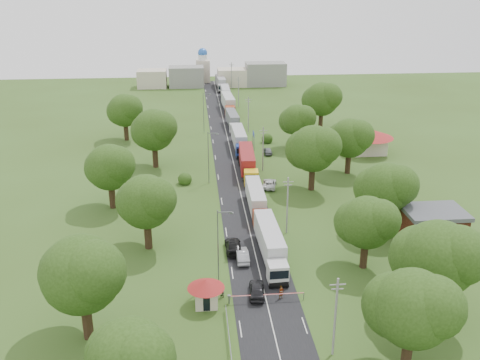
{
  "coord_description": "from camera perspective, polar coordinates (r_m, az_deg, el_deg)",
  "views": [
    {
      "loc": [
        -8.04,
        -79.04,
        36.47
      ],
      "look_at": [
        -0.22,
        8.23,
        3.0
      ],
      "focal_mm": 40.0,
      "sensor_mm": 36.0,
      "label": 1
    }
  ],
  "objects": [
    {
      "name": "tree_4",
      "position": [
        96.01,
        7.79,
        3.37
      ],
      "size": [
        9.6,
        9.6,
        12.05
      ],
      "color": "#382616",
      "rests_on": "ground"
    },
    {
      "name": "tree_10",
      "position": [
        75.44,
        -10.02,
        -2.24
      ],
      "size": [
        8.8,
        8.8,
        11.07
      ],
      "color": "#382616",
      "rests_on": "ground"
    },
    {
      "name": "truck_0",
      "position": [
        73.7,
        3.26,
        -6.81
      ],
      "size": [
        2.95,
        15.24,
        4.22
      ],
      "color": "silver",
      "rests_on": "ground"
    },
    {
      "name": "guard_rail",
      "position": [
        57.26,
        -0.95,
        -18.66
      ],
      "size": [
        0.1,
        17.0,
        1.7
      ],
      "primitive_type": null,
      "color": "slate",
      "rests_on": "ground"
    },
    {
      "name": "pole_0",
      "position": [
        55.97,
        10.14,
        -14.07
      ],
      "size": [
        1.6,
        0.24,
        9.0
      ],
      "color": "gray",
      "rests_on": "ground"
    },
    {
      "name": "tree_11",
      "position": [
        90.22,
        -13.74,
        1.37
      ],
      "size": [
        8.8,
        8.8,
        11.07
      ],
      "color": "#382616",
      "rests_on": "ground"
    },
    {
      "name": "guard_booth",
      "position": [
        64.01,
        -3.64,
        -11.55
      ],
      "size": [
        4.4,
        4.4,
        3.45
      ],
      "color": "beige",
      "rests_on": "ground"
    },
    {
      "name": "car_verge_far",
      "position": [
        117.27,
        2.99,
        3.12
      ],
      "size": [
        1.78,
        4.2,
        1.42
      ],
      "primitive_type": "imported",
      "rotation": [
        0.0,
        0.0,
        3.12
      ],
      "color": "slate",
      "rests_on": "ground"
    },
    {
      "name": "tree_0",
      "position": [
        54.34,
        17.88,
        -12.8
      ],
      "size": [
        8.8,
        8.8,
        11.07
      ],
      "color": "#382616",
      "rests_on": "ground"
    },
    {
      "name": "tree_7",
      "position": [
        136.16,
        8.7,
        8.54
      ],
      "size": [
        9.6,
        9.6,
        12.05
      ],
      "color": "#382616",
      "rests_on": "ground"
    },
    {
      "name": "ground",
      "position": [
        87.41,
        0.63,
        -3.75
      ],
      "size": [
        260.0,
        260.0,
        0.0
      ],
      "primitive_type": "plane",
      "color": "#334B19",
      "rests_on": "ground"
    },
    {
      "name": "car_verge_near",
      "position": [
        98.52,
        3.13,
        -0.4
      ],
      "size": [
        3.51,
        5.62,
        1.45
      ],
      "primitive_type": "imported",
      "rotation": [
        0.0,
        0.0,
        2.92
      ],
      "color": "silver",
      "rests_on": "ground"
    },
    {
      "name": "house_brick",
      "position": [
        82.44,
        19.87,
        -4.65
      ],
      "size": [
        8.6,
        6.6,
        5.2
      ],
      "color": "maroon",
      "rests_on": "ground"
    },
    {
      "name": "pole_1",
      "position": [
        79.89,
        5.08,
        -2.62
      ],
      "size": [
        1.6,
        0.24,
        9.0
      ],
      "color": "gray",
      "rests_on": "ground"
    },
    {
      "name": "tree_6",
      "position": [
        120.25,
        6.13,
        6.4
      ],
      "size": [
        8.0,
        8.0,
        10.1
      ],
      "color": "#382616",
      "rests_on": "ground"
    },
    {
      "name": "lamp_2",
      "position": [
        132.72,
        -3.85,
        7.39
      ],
      "size": [
        2.03,
        0.22,
        10.0
      ],
      "color": "slate",
      "rests_on": "ground"
    },
    {
      "name": "pole_4",
      "position": [
        159.82,
        -0.16,
        9.43
      ],
      "size": [
        1.6,
        0.24,
        9.0
      ],
      "color": "gray",
      "rests_on": "ground"
    },
    {
      "name": "pole_3",
      "position": [
        132.62,
        0.9,
        7.04
      ],
      "size": [
        1.6,
        0.24,
        9.0
      ],
      "color": "gray",
      "rests_on": "ground"
    },
    {
      "name": "truck_4",
      "position": [
        137.55,
        -0.79,
        6.4
      ],
      "size": [
        2.92,
        13.79,
        3.81
      ],
      "color": "silver",
      "rests_on": "ground"
    },
    {
      "name": "tree_13",
      "position": [
        128.59,
        -12.21,
        7.29
      ],
      "size": [
        8.8,
        8.8,
        11.07
      ],
      "color": "#382616",
      "rests_on": "ground"
    },
    {
      "name": "pedestrian_near",
      "position": [
        65.87,
        4.41,
        -11.88
      ],
      "size": [
        0.74,
        0.63,
        1.72
      ],
      "primitive_type": "imported",
      "rotation": [
        0.0,
        0.0,
        0.41
      ],
      "color": "gray",
      "rests_on": "ground"
    },
    {
      "name": "truck_1",
      "position": [
        87.88,
        1.73,
        -2.15
      ],
      "size": [
        2.51,
        14.05,
        3.89
      ],
      "color": "#982E11",
      "rests_on": "ground"
    },
    {
      "name": "pole_2",
      "position": [
        105.83,
        2.48,
        3.41
      ],
      "size": [
        1.6,
        0.24,
        9.0
      ],
      "color": "gray",
      "rests_on": "ground"
    },
    {
      "name": "church",
      "position": [
        199.51,
        -3.98,
        11.9
      ],
      "size": [
        5.0,
        5.0,
        12.3
      ],
      "color": "beige",
      "rests_on": "ground"
    },
    {
      "name": "lamp_1",
      "position": [
        99.03,
        -3.31,
        2.68
      ],
      "size": [
        2.03,
        0.22,
        10.0
      ],
      "color": "slate",
      "rests_on": "ground"
    },
    {
      "name": "tree_2",
      "position": [
        71.56,
        13.36,
        -4.38
      ],
      "size": [
        8.0,
        8.0,
        10.1
      ],
      "color": "#382616",
      "rests_on": "ground"
    },
    {
      "name": "tree_8",
      "position": [
        48.06,
        -11.7,
        -18.03
      ],
      "size": [
        8.0,
        8.0,
        10.1
      ],
      "color": "#382616",
      "rests_on": "ground"
    },
    {
      "name": "tree_5",
      "position": [
        105.85,
        11.61,
        4.43
      ],
      "size": [
        8.8,
        8.8,
        11.07
      ],
      "color": "#382616",
      "rests_on": "ground"
    },
    {
      "name": "car_lane_front",
      "position": [
        66.38,
        1.81,
        -11.61
      ],
      "size": [
        2.36,
        4.88,
        1.61
      ],
      "primitive_type": "imported",
      "rotation": [
        0.0,
        0.0,
        3.04
      ],
      "color": "black",
      "rests_on": "ground"
    },
    {
      "name": "car_lane_mid",
      "position": [
        73.78,
        0.23,
        -8.03
      ],
      "size": [
        1.71,
        4.7,
        1.54
      ],
      "primitive_type": "imported",
      "rotation": [
        0.0,
        0.0,
        3.16
      ],
      "color": "#97999F",
      "rests_on": "ground"
    },
    {
      "name": "tree_12",
      "position": [
        108.36,
        -9.19,
        5.32
      ],
      "size": [
        9.6,
        9.6,
        12.05
      ],
      "color": "#382616",
      "rests_on": "ground"
    },
    {
      "name": "truck_6",
      "position": [
        169.91,
        -1.55,
        9.22
      ],
      "size": [
        2.44,
        14.12,
        3.92
      ],
      "color": "#26662D",
      "rests_on": "ground"
    },
    {
      "name": "lamp_0",
      "position": [
        66.7,
        -2.24,
        -6.73
      ],
      "size": [
        2.03,
        0.22,
        10.0
      ],
      "color": "slate",
      "rests_on": "ground"
    },
    {
      "name": "tree_9",
      "position": [
        58.17,
        -16.52,
        -9.52
      ],
      "size": [
        9.6,
        9.6,
        12.05
      ],
      "color": "#382616",
      "rests_on": "ground"
    },
    {
      "name": "car_lane_rear",
      "position": [
        76.1,
        -0.73,
        -7.05
      ],
      "size": [
        2.27,
        5.51,
        1.59
      ],
      "primitive_type": "imported",
      "rotation": [
        0.0,
        0.0,
        3.15
      ],
      "color": "black",
      "rests_on": "ground"
    },
    {
      "name": "truck_3",
      "position": [
        120.2,
        -0.09,
        4.35
      ],
      "size": [
        2.71,
        15.1,
        4.18
      ],
      "color": "navy",
      "rests_on": "ground"
    },
    {
      "name": "pole_5",
      "position": [
        187.25,
        -0.91,
        11.13
      ],
      "size": [
        1.6,
        0.24,
        9.0
      ],
      "color": "gray",
      "rests_on": "ground"
    },
    {
      "name": "boom_barrier",
      "position": [
        65.04,
        1.65,
        -12.26
      ],
      "size": [
        9.22,
        0.35,
        1.18
      ],
      "color": "slate",
      "rests_on": "ground"
    },
    {
      "name": "distant_town",
      "position": [
        192.09,
        -2.48,
        11.0
      ],
      "size": [
        52.0,
        8.0,
        8.0
      ],
      "color": "gray",
      "rests_on": "ground"
    },
    {
      "name": "truck_2",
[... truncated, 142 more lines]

